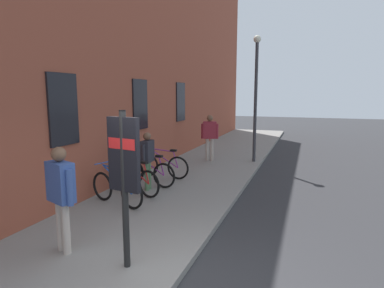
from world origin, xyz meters
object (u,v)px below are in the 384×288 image
(bicycle_end_of_row, at_px, (149,172))
(street_lamp, at_px, (256,88))
(pedestrian_crossing_street, at_px, (147,155))
(transit_info_sign, at_px, (124,165))
(pedestrian_near_bus, at_px, (210,133))
(bicycle_nearest_sign, at_px, (163,166))
(bicycle_leaning_wall, at_px, (135,180))
(bicycle_beside_lamp, at_px, (117,189))
(pedestrian_by_facade, at_px, (61,189))

(bicycle_end_of_row, bearing_deg, street_lamp, -27.35)
(pedestrian_crossing_street, xyz_separation_m, street_lamp, (4.80, -2.13, 1.88))
(transit_info_sign, bearing_deg, pedestrian_crossing_street, 22.84)
(pedestrian_near_bus, bearing_deg, street_lamp, -75.35)
(bicycle_nearest_sign, bearing_deg, pedestrian_near_bus, -11.42)
(transit_info_sign, bearing_deg, bicycle_leaning_wall, 27.82)
(bicycle_beside_lamp, relative_size, pedestrian_near_bus, 0.95)
(bicycle_end_of_row, xyz_separation_m, bicycle_nearest_sign, (0.97, -0.01, 0.00))
(bicycle_leaning_wall, relative_size, pedestrian_crossing_street, 1.07)
(bicycle_nearest_sign, height_order, transit_info_sign, transit_info_sign)
(bicycle_end_of_row, height_order, pedestrian_by_facade, pedestrian_by_facade)
(transit_info_sign, bearing_deg, bicycle_end_of_row, 22.97)
(pedestrian_near_bus, relative_size, street_lamp, 0.38)
(pedestrian_near_bus, bearing_deg, bicycle_end_of_row, 171.19)
(bicycle_nearest_sign, bearing_deg, bicycle_beside_lamp, -179.36)
(bicycle_beside_lamp, height_order, pedestrian_near_bus, pedestrian_near_bus)
(bicycle_end_of_row, height_order, pedestrian_crossing_street, pedestrian_crossing_street)
(bicycle_end_of_row, relative_size, pedestrian_near_bus, 0.98)
(bicycle_beside_lamp, height_order, bicycle_nearest_sign, same)
(street_lamp, bearing_deg, pedestrian_near_bus, 104.65)
(bicycle_leaning_wall, bearing_deg, transit_info_sign, -152.18)
(bicycle_nearest_sign, height_order, street_lamp, street_lamp)
(pedestrian_by_facade, distance_m, pedestrian_crossing_street, 3.70)
(pedestrian_crossing_street, relative_size, street_lamp, 0.34)
(bicycle_end_of_row, relative_size, bicycle_nearest_sign, 1.00)
(bicycle_nearest_sign, distance_m, pedestrian_near_bus, 3.18)
(bicycle_end_of_row, relative_size, transit_info_sign, 0.73)
(transit_info_sign, relative_size, pedestrian_near_bus, 1.33)
(bicycle_nearest_sign, xyz_separation_m, pedestrian_crossing_street, (-1.32, -0.16, 0.59))
(bicycle_end_of_row, height_order, bicycle_nearest_sign, same)
(bicycle_leaning_wall, relative_size, bicycle_nearest_sign, 0.97)
(bicycle_beside_lamp, relative_size, pedestrian_crossing_street, 1.07)
(pedestrian_by_facade, bearing_deg, bicycle_beside_lamp, 11.28)
(bicycle_nearest_sign, distance_m, street_lamp, 4.83)
(bicycle_beside_lamp, distance_m, bicycle_end_of_row, 1.72)
(bicycle_end_of_row, height_order, pedestrian_near_bus, pedestrian_near_bus)
(street_lamp, bearing_deg, pedestrian_by_facade, 168.05)
(pedestrian_by_facade, height_order, pedestrian_crossing_street, pedestrian_by_facade)
(bicycle_beside_lamp, distance_m, transit_info_sign, 3.16)
(bicycle_beside_lamp, relative_size, transit_info_sign, 0.71)
(pedestrian_by_facade, bearing_deg, street_lamp, -11.95)
(bicycle_beside_lamp, bearing_deg, pedestrian_near_bus, -5.82)
(bicycle_nearest_sign, bearing_deg, pedestrian_by_facade, -174.36)
(bicycle_nearest_sign, bearing_deg, bicycle_leaning_wall, -179.56)
(pedestrian_near_bus, height_order, pedestrian_crossing_street, pedestrian_near_bus)
(pedestrian_by_facade, relative_size, pedestrian_crossing_street, 1.12)
(bicycle_end_of_row, xyz_separation_m, street_lamp, (4.44, -2.30, 2.46))
(pedestrian_near_bus, distance_m, street_lamp, 2.46)
(bicycle_beside_lamp, bearing_deg, bicycle_nearest_sign, 0.64)
(pedestrian_by_facade, xyz_separation_m, street_lamp, (8.48, -1.79, 1.76))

